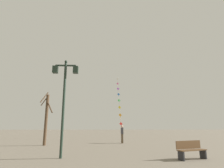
# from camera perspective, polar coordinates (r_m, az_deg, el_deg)

# --- Properties ---
(ground_plane) EXTENTS (160.00, 160.00, 0.00)m
(ground_plane) POSITION_cam_1_polar(r_m,az_deg,el_deg) (20.77, -2.45, -17.18)
(ground_plane) COLOR #756B5B
(twin_lantern_lamp_post) EXTENTS (1.43, 0.28, 5.31)m
(twin_lantern_lamp_post) POSITION_cam_1_polar(r_m,az_deg,el_deg) (10.75, -14.26, -1.36)
(twin_lantern_lamp_post) COLOR #1E2D23
(twin_lantern_lamp_post) RESTS_ON ground_plane
(kite_train) EXTENTS (0.62, 10.36, 9.55)m
(kite_train) POSITION_cam_1_polar(r_m,az_deg,el_deg) (25.81, 2.17, -5.15)
(kite_train) COLOR brown
(kite_train) RESTS_ON ground_plane
(kite_flyer) EXTENTS (0.25, 0.61, 1.71)m
(kite_flyer) POSITION_cam_1_polar(r_m,az_deg,el_deg) (19.19, 3.08, -14.84)
(kite_flyer) COLOR brown
(kite_flyer) RESTS_ON ground_plane
(bare_tree) EXTENTS (1.43, 1.33, 4.67)m
(bare_tree) POSITION_cam_1_polar(r_m,az_deg,el_deg) (17.86, -19.37, -9.65)
(bare_tree) COLOR #4C3826
(bare_tree) RESTS_ON ground_plane
(park_bench) EXTENTS (1.65, 0.98, 0.89)m
(park_bench) POSITION_cam_1_polar(r_m,az_deg,el_deg) (10.74, 22.88, -17.98)
(park_bench) COLOR brown
(park_bench) RESTS_ON ground_plane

